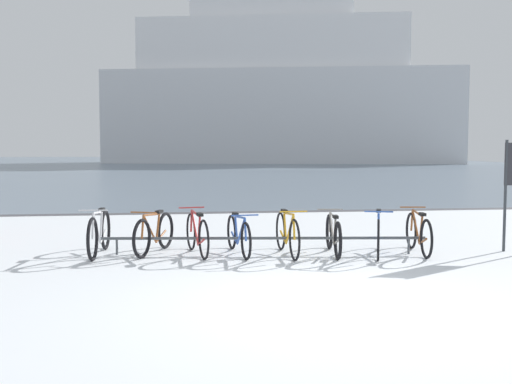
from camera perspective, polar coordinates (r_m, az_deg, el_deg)
The scene contains 11 objects.
ground at distance 60.53m, azimuth -5.77°, elevation 2.49°, with size 80.00×132.00×0.08m.
bike_rack at distance 10.15m, azimuth 0.71°, elevation -4.56°, with size 5.57×0.70×0.31m.
bicycle_0 at distance 10.41m, azimuth -14.98°, elevation -3.90°, with size 0.46×1.79×0.83m.
bicycle_1 at distance 10.39m, azimuth -9.86°, elevation -3.98°, with size 0.71×1.57×0.77m.
bicycle_2 at distance 10.15m, azimuth -5.75°, elevation -4.08°, with size 0.49×1.62×0.79m.
bicycle_3 at distance 10.12m, azimuth -1.71°, elevation -4.20°, with size 0.46×1.70×0.74m.
bicycle_4 at distance 10.06m, azimuth 3.06°, elevation -4.08°, with size 0.46×1.73×0.81m.
bicycle_5 at distance 10.24m, azimuth 7.52°, elevation -4.14°, with size 0.46×1.67×0.74m.
bicycle_6 at distance 10.27m, azimuth 11.80°, elevation -3.98°, with size 0.68×1.68×0.81m.
bicycle_7 at distance 10.60m, azimuth 15.50°, elevation -3.88°, with size 0.46×1.63×0.78m.
ferry_ship at distance 72.53m, azimuth 2.17°, elevation 9.51°, with size 43.27×18.16×25.19m.
Camera 1 is at (-1.78, -6.58, 1.83)m, focal length 41.19 mm.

